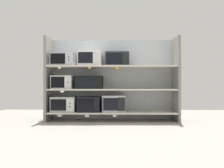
{
  "coord_description": "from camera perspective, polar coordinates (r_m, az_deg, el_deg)",
  "views": [
    {
      "loc": [
        0.07,
        -4.37,
        0.72
      ],
      "look_at": [
        0.0,
        0.0,
        0.76
      ],
      "focal_mm": 33.86,
      "sensor_mm": 36.0,
      "label": 1
    }
  ],
  "objects": [
    {
      "name": "price_tag_4",
      "position": [
        4.29,
        -13.98,
        4.29
      ],
      "size": [
        0.05,
        0.0,
        0.04
      ],
      "primitive_type": "cube",
      "color": "beige"
    },
    {
      "name": "price_tag_6",
      "position": [
        4.14,
        1.43,
        4.34
      ],
      "size": [
        0.05,
        0.0,
        0.05
      ],
      "primitive_type": "cube",
      "color": "orange"
    },
    {
      "name": "back_panel",
      "position": [
        4.63,
        0.05,
        1.23
      ],
      "size": [
        2.79,
        0.04,
        1.72
      ],
      "primitive_type": "cube",
      "color": "#9EA3A8",
      "rests_on": "ground"
    },
    {
      "name": "microwave_3",
      "position": [
        4.5,
        -13.15,
        0.45
      ],
      "size": [
        0.43,
        0.35,
        0.27
      ],
      "color": "silver",
      "rests_on": "shelf_1"
    },
    {
      "name": "price_tag_3",
      "position": [
        4.26,
        -13.29,
        -2.01
      ],
      "size": [
        0.07,
        0.0,
        0.03
      ],
      "primitive_type": "cube",
      "color": "white"
    },
    {
      "name": "shelf_2",
      "position": [
        4.39,
        0.0,
        4.66
      ],
      "size": [
        2.59,
        0.48,
        0.03
      ],
      "primitive_type": "cube",
      "color": "beige"
    },
    {
      "name": "upright_left",
      "position": [
        4.59,
        -16.81,
        1.26
      ],
      "size": [
        0.05,
        0.48,
        1.72
      ],
      "primitive_type": "cube",
      "color": "gray",
      "rests_on": "ground"
    },
    {
      "name": "price_tag_1",
      "position": [
        4.21,
        -6.77,
        -8.57
      ],
      "size": [
        0.07,
        0.0,
        0.05
      ],
      "primitive_type": "cube",
      "color": "white"
    },
    {
      "name": "microwave_6",
      "position": [
        4.43,
        -5.92,
        6.77
      ],
      "size": [
        0.47,
        0.41,
        0.3
      ],
      "color": "silver",
      "rests_on": "shelf_2"
    },
    {
      "name": "shelf_1",
      "position": [
        4.37,
        0.0,
        -1.51
      ],
      "size": [
        2.59,
        0.48,
        0.03
      ],
      "primitive_type": "cube",
      "color": "beige"
    },
    {
      "name": "price_tag_0",
      "position": [
        4.31,
        -13.95,
        -8.28
      ],
      "size": [
        0.09,
        0.0,
        0.03
      ],
      "primitive_type": "cube",
      "color": "white"
    },
    {
      "name": "microwave_4",
      "position": [
        4.4,
        -6.06,
        0.4
      ],
      "size": [
        0.54,
        0.43,
        0.26
      ],
      "color": "black",
      "rests_on": "shelf_1"
    },
    {
      "name": "microwave_2",
      "position": [
        4.38,
        0.52,
        -5.3
      ],
      "size": [
        0.46,
        0.35,
        0.33
      ],
      "color": "#B6B3B6",
      "rests_on": "shelf_0"
    },
    {
      "name": "microwave_7",
      "position": [
        4.4,
        1.39,
        6.7
      ],
      "size": [
        0.48,
        0.34,
        0.28
      ],
      "color": "#292E36",
      "rests_on": "shelf_2"
    },
    {
      "name": "ground",
      "position": [
        3.45,
        -0.28,
        -12.74
      ],
      "size": [
        6.59,
        6.0,
        0.02
      ],
      "primitive_type": "cube",
      "color": "gray"
    },
    {
      "name": "upright_right",
      "position": [
        4.55,
        16.96,
        1.28
      ],
      "size": [
        0.05,
        0.48,
        1.72
      ],
      "primitive_type": "cube",
      "color": "gray",
      "rests_on": "ground"
    },
    {
      "name": "shelf_0",
      "position": [
        4.4,
        0.0,
        -7.65
      ],
      "size": [
        2.59,
        0.48,
        0.03
      ],
      "primitive_type": "cube",
      "color": "beige",
      "rests_on": "ground"
    },
    {
      "name": "microwave_0",
      "position": [
        4.51,
        -12.76,
        -5.31
      ],
      "size": [
        0.49,
        0.4,
        0.31
      ],
      "color": "#9DA3A2",
      "rests_on": "shelf_0"
    },
    {
      "name": "price_tag_5",
      "position": [
        4.17,
        -6.07,
        4.42
      ],
      "size": [
        0.05,
        0.0,
        0.03
      ],
      "primitive_type": "cube",
      "color": "orange"
    },
    {
      "name": "price_tag_2",
      "position": [
        4.17,
        0.72,
        -8.6
      ],
      "size": [
        0.07,
        0.0,
        0.04
      ],
      "primitive_type": "cube",
      "color": "white"
    },
    {
      "name": "microwave_1",
      "position": [
        4.41,
        -6.12,
        -5.4
      ],
      "size": [
        0.45,
        0.41,
        0.31
      ],
      "color": "black",
      "rests_on": "shelf_0"
    },
    {
      "name": "microwave_5",
      "position": [
        4.53,
        -12.9,
        6.36
      ],
      "size": [
        0.46,
        0.44,
        0.26
      ],
      "color": "#B8B9C1",
      "rests_on": "shelf_2"
    }
  ]
}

